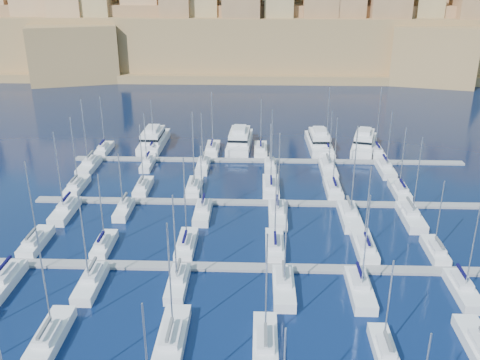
{
  "coord_description": "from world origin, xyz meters",
  "views": [
    {
      "loc": [
        -2.0,
        -77.04,
        40.02
      ],
      "look_at": [
        -5.01,
        6.0,
        6.18
      ],
      "focal_mm": 40.0,
      "sensor_mm": 36.0,
      "label": 1
    }
  ],
  "objects_px": {
    "sailboat_2": "(172,336)",
    "motor_yacht_c": "(319,142)",
    "motor_yacht_d": "(364,142)",
    "motor_yacht_b": "(240,140)",
    "motor_yacht_a": "(153,139)",
    "sailboat_4": "(384,349)"
  },
  "relations": [
    {
      "from": "sailboat_2",
      "to": "motor_yacht_c",
      "type": "height_order",
      "value": "sailboat_2"
    },
    {
      "from": "sailboat_4",
      "to": "motor_yacht_a",
      "type": "xyz_separation_m",
      "value": [
        -38.65,
        70.62,
        1.01
      ]
    },
    {
      "from": "sailboat_2",
      "to": "motor_yacht_b",
      "type": "height_order",
      "value": "sailboat_2"
    },
    {
      "from": "motor_yacht_b",
      "to": "motor_yacht_c",
      "type": "bearing_deg",
      "value": -1.66
    },
    {
      "from": "sailboat_4",
      "to": "motor_yacht_a",
      "type": "bearing_deg",
      "value": 118.69
    },
    {
      "from": "sailboat_2",
      "to": "motor_yacht_d",
      "type": "xyz_separation_m",
      "value": [
        33.74,
        68.98,
        0.96
      ]
    },
    {
      "from": "motor_yacht_c",
      "to": "motor_yacht_d",
      "type": "bearing_deg",
      "value": -0.94
    },
    {
      "from": "motor_yacht_c",
      "to": "motor_yacht_a",
      "type": "bearing_deg",
      "value": 179.66
    },
    {
      "from": "sailboat_2",
      "to": "motor_yacht_d",
      "type": "relative_size",
      "value": 0.93
    },
    {
      "from": "motor_yacht_a",
      "to": "motor_yacht_c",
      "type": "distance_m",
      "value": 38.5
    },
    {
      "from": "sailboat_4",
      "to": "motor_yacht_c",
      "type": "height_order",
      "value": "sailboat_4"
    },
    {
      "from": "sailboat_4",
      "to": "motor_yacht_d",
      "type": "relative_size",
      "value": 0.74
    },
    {
      "from": "sailboat_2",
      "to": "motor_yacht_b",
      "type": "relative_size",
      "value": 0.88
    },
    {
      "from": "sailboat_2",
      "to": "motor_yacht_c",
      "type": "relative_size",
      "value": 0.94
    },
    {
      "from": "motor_yacht_b",
      "to": "motor_yacht_d",
      "type": "distance_m",
      "value": 28.67
    },
    {
      "from": "motor_yacht_a",
      "to": "motor_yacht_c",
      "type": "relative_size",
      "value": 1.03
    },
    {
      "from": "sailboat_2",
      "to": "motor_yacht_a",
      "type": "bearing_deg",
      "value": 102.28
    },
    {
      "from": "motor_yacht_a",
      "to": "motor_yacht_d",
      "type": "xyz_separation_m",
      "value": [
        48.84,
        -0.4,
        -0.0
      ]
    },
    {
      "from": "motor_yacht_a",
      "to": "motor_yacht_d",
      "type": "distance_m",
      "value": 48.84
    },
    {
      "from": "motor_yacht_b",
      "to": "motor_yacht_c",
      "type": "xyz_separation_m",
      "value": [
        18.33,
        -0.53,
        0.0
      ]
    },
    {
      "from": "sailboat_2",
      "to": "motor_yacht_b",
      "type": "distance_m",
      "value": 69.87
    },
    {
      "from": "motor_yacht_c",
      "to": "motor_yacht_d",
      "type": "distance_m",
      "value": 10.34
    }
  ]
}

